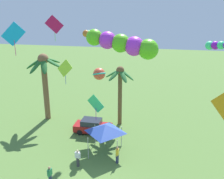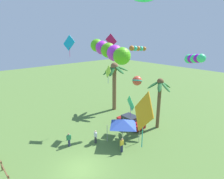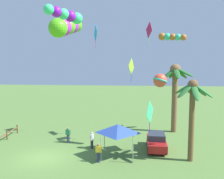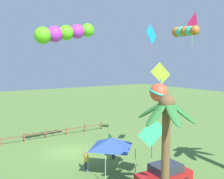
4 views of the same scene
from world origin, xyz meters
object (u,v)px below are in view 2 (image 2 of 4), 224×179
object	(u,v)px
palm_tree_0	(114,76)
kite_diamond_7	(131,104)
kite_diamond_4	(108,72)
kite_tube_5	(194,59)
kite_tube_6	(137,48)
spectator_2	(96,137)
kite_diamond_2	(111,41)
spectator_0	(69,140)
palm_tree_1	(160,92)
kite_ball_8	(137,81)
parked_car_0	(130,121)
kite_tube_3	(110,51)
kite_diamond_1	(69,43)
festival_tent	(123,122)
spectator_1	(122,145)
kite_diamond_9	(143,113)

from	to	relation	value
palm_tree_0	kite_diamond_7	bearing A→B (deg)	-25.63
kite_diamond_4	kite_diamond_7	size ratio (longest dim) A/B	0.83
kite_tube_5	kite_tube_6	bearing A→B (deg)	147.68
spectator_2	kite_diamond_2	distance (m)	12.22
spectator_0	spectator_2	bearing A→B (deg)	62.00
spectator_0	kite_diamond_4	world-z (taller)	kite_diamond_4
palm_tree_0	spectator_2	distance (m)	11.64
palm_tree_1	kite_tube_6	distance (m)	6.27
palm_tree_0	kite_ball_8	xyz separation A→B (m)	(6.88, -2.38, 0.90)
parked_car_0	kite_tube_3	world-z (taller)	kite_tube_3
spectator_0	kite_diamond_1	bearing A→B (deg)	141.41
spectator_0	kite_tube_6	distance (m)	13.68
kite_diamond_1	kite_tube_3	world-z (taller)	kite_diamond_1
palm_tree_1	kite_tube_3	bearing A→B (deg)	-80.25
festival_tent	kite_tube_5	size ratio (longest dim) A/B	1.57
parked_car_0	kite_diamond_4	world-z (taller)	kite_diamond_4
parked_car_0	kite_diamond_1	world-z (taller)	kite_diamond_1
palm_tree_0	spectator_0	xyz separation A→B (m)	(4.92, -11.15, -4.79)
spectator_2	kite_diamond_2	xyz separation A→B (m)	(-3.44, 5.36, 10.43)
festival_tent	kite_diamond_4	bearing A→B (deg)	164.60
spectator_0	kite_diamond_1	world-z (taller)	kite_diamond_1
kite_diamond_2	kite_tube_6	size ratio (longest dim) A/B	1.00
spectator_0	festival_tent	bearing A→B (deg)	57.64
spectator_0	kite_diamond_7	bearing A→B (deg)	77.62
palm_tree_0	palm_tree_1	xyz separation A→B (m)	(8.61, 0.06, -0.70)
spectator_0	spectator_1	bearing A→B (deg)	38.59
kite_diamond_2	palm_tree_0	bearing A→B (deg)	132.18
kite_diamond_4	parked_car_0	bearing A→B (deg)	53.38
kite_diamond_2	spectator_1	bearing A→B (deg)	-32.80
spectator_1	parked_car_0	bearing A→B (deg)	124.80
festival_tent	kite_diamond_2	world-z (taller)	kite_diamond_2
spectator_2	kite_tube_5	distance (m)	14.18
kite_tube_3	kite_diamond_4	xyz separation A→B (m)	(-5.98, 4.82, -3.18)
kite_tube_5	spectator_1	bearing A→B (deg)	174.32
palm_tree_0	kite_tube_5	world-z (taller)	kite_tube_5
kite_diamond_1	kite_diamond_7	xyz separation A→B (m)	(4.77, 5.54, -7.45)
kite_diamond_7	spectator_0	bearing A→B (deg)	-102.38
kite_diamond_7	palm_tree_0	bearing A→B (deg)	154.37
kite_tube_6	kite_diamond_7	world-z (taller)	kite_tube_6
spectator_1	kite_diamond_2	world-z (taller)	kite_diamond_2
parked_car_0	spectator_0	xyz separation A→B (m)	(-1.17, -8.65, 0.06)
kite_tube_3	kite_diamond_7	size ratio (longest dim) A/B	1.73
kite_diamond_2	kite_diamond_4	xyz separation A→B (m)	(1.43, -1.74, -3.67)
spectator_1	spectator_2	world-z (taller)	same
festival_tent	kite_tube_6	bearing A→B (deg)	117.32
palm_tree_0	spectator_1	xyz separation A→B (m)	(9.54, -7.47, -4.79)
spectator_2	kite_diamond_9	world-z (taller)	kite_diamond_9
kite_tube_5	palm_tree_1	bearing A→B (deg)	134.05
parked_car_0	spectator_0	bearing A→B (deg)	-97.72
kite_tube_6	kite_tube_3	bearing A→B (deg)	-61.85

